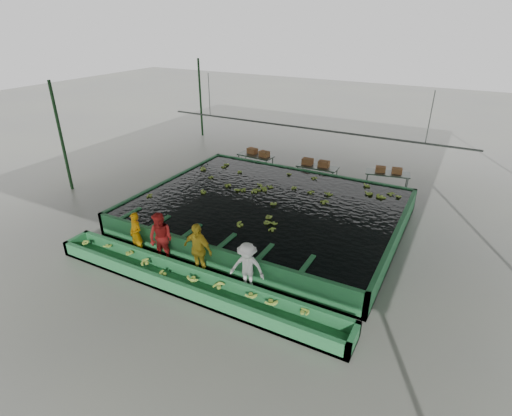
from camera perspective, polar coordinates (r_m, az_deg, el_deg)
The scene contains 21 objects.
ground at distance 14.92m, azimuth -0.92°, elevation -4.20°, with size 80.00×80.00×0.00m, color slate.
shed_roof at distance 13.15m, azimuth -1.07°, elevation 15.02°, with size 20.00×22.00×0.04m, color gray.
shed_posts at distance 13.84m, azimuth -0.99°, elevation 4.80°, with size 20.00×22.00×5.00m, color #163619, non-canonical shape.
flotation_tank at distance 15.88m, azimuth 1.72°, elevation -0.40°, with size 10.00×8.00×0.90m, color #26703B, non-canonical shape.
tank_water at distance 15.70m, azimuth 1.74°, elevation 0.91°, with size 9.70×7.70×0.00m, color black.
sorting_trough at distance 12.28m, azimuth -9.29°, elevation -10.55°, with size 10.00×1.00×0.50m, color #26703B, non-canonical shape.
cableway_rail at distance 18.01m, azimuth 6.96°, elevation 11.30°, with size 0.08×0.08×14.00m, color #59605B.
rail_hanger_left at distance 20.12m, azimuth -6.70°, elevation 15.76°, with size 0.04×0.04×2.00m, color #59605B.
rail_hanger_right at distance 16.67m, azimuth 23.62°, elevation 11.73°, with size 0.04×0.04×2.00m, color #59605B.
worker_a at distance 14.17m, azimuth -16.75°, elevation -3.56°, with size 0.56×0.37×1.54m, color orange.
worker_b at distance 13.42m, azimuth -13.43°, elevation -4.27°, with size 0.87×0.68×1.79m, color red.
worker_c at distance 12.58m, azimuth -8.34°, elevation -5.89°, with size 1.06×0.44×1.81m, color gold.
worker_d at distance 11.80m, azimuth -1.28°, elevation -8.51°, with size 1.05×0.60×1.62m, color white.
packing_table_left at distance 21.21m, azimuth -0.06°, elevation 6.47°, with size 1.89×0.76×0.86m, color #59605B, non-canonical shape.
packing_table_mid at distance 19.74m, azimuth 8.70°, elevation 4.70°, with size 1.96×0.78×0.89m, color #59605B, non-canonical shape.
packing_table_right at distance 19.65m, azimuth 18.14°, elevation 3.59°, with size 1.98×0.79×0.90m, color #59605B, non-canonical shape.
box_stack_left at distance 21.09m, azimuth 0.31°, elevation 7.60°, with size 1.30×0.36×0.28m, color brown, non-canonical shape.
box_stack_mid at distance 19.67m, azimuth 8.49°, elevation 6.04°, with size 1.33×0.37×0.29m, color brown, non-canonical shape.
box_stack_right at distance 19.53m, azimuth 18.38°, elevation 4.84°, with size 1.18×0.33×0.25m, color brown, non-canonical shape.
floating_bananas at distance 16.36m, azimuth 3.00°, elevation 1.95°, with size 9.30×6.34×0.13m, color #8FB138, non-canonical shape.
trough_bananas at distance 12.20m, azimuth -9.34°, elevation -9.98°, with size 8.45×0.56×0.11m, color #8FB138, non-canonical shape.
Camera 1 is at (6.35, -11.25, 7.47)m, focal length 28.00 mm.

